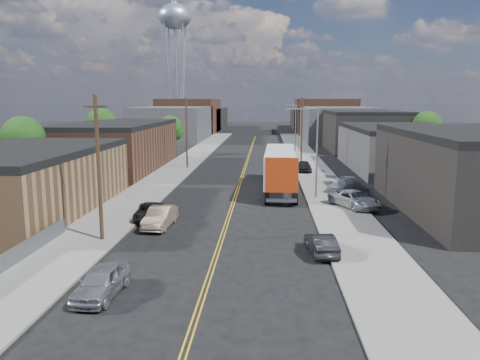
# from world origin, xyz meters

# --- Properties ---
(ground) EXTENTS (260.00, 260.00, 0.00)m
(ground) POSITION_xyz_m (0.00, 60.00, 0.00)
(ground) COLOR black
(ground) RESTS_ON ground
(centerline) EXTENTS (0.32, 120.00, 0.01)m
(centerline) POSITION_xyz_m (0.00, 45.00, 0.01)
(centerline) COLOR gold
(centerline) RESTS_ON ground
(sidewalk_left) EXTENTS (5.00, 140.00, 0.15)m
(sidewalk_left) POSITION_xyz_m (-9.50, 45.00, 0.07)
(sidewalk_left) COLOR slate
(sidewalk_left) RESTS_ON ground
(sidewalk_right) EXTENTS (5.00, 140.00, 0.15)m
(sidewalk_right) POSITION_xyz_m (9.50, 45.00, 0.07)
(sidewalk_right) COLOR slate
(sidewalk_right) RESTS_ON ground
(warehouse_tan) EXTENTS (12.00, 22.00, 5.60)m
(warehouse_tan) POSITION_xyz_m (-18.00, 18.00, 2.80)
(warehouse_tan) COLOR brown
(warehouse_tan) RESTS_ON ground
(warehouse_brown) EXTENTS (12.00, 26.00, 6.60)m
(warehouse_brown) POSITION_xyz_m (-18.00, 44.00, 3.30)
(warehouse_brown) COLOR #543121
(warehouse_brown) RESTS_ON ground
(industrial_right_b) EXTENTS (14.00, 24.00, 6.10)m
(industrial_right_b) POSITION_xyz_m (22.00, 46.00, 3.05)
(industrial_right_b) COLOR #313133
(industrial_right_b) RESTS_ON ground
(industrial_right_c) EXTENTS (14.00, 22.00, 7.60)m
(industrial_right_c) POSITION_xyz_m (22.00, 72.00, 3.80)
(industrial_right_c) COLOR black
(industrial_right_c) RESTS_ON ground
(skyline_left_a) EXTENTS (16.00, 30.00, 8.00)m
(skyline_left_a) POSITION_xyz_m (-20.00, 95.00, 4.00)
(skyline_left_a) COLOR #313133
(skyline_left_a) RESTS_ON ground
(skyline_right_a) EXTENTS (16.00, 30.00, 8.00)m
(skyline_right_a) POSITION_xyz_m (20.00, 95.00, 4.00)
(skyline_right_a) COLOR #313133
(skyline_right_a) RESTS_ON ground
(skyline_left_b) EXTENTS (16.00, 26.00, 10.00)m
(skyline_left_b) POSITION_xyz_m (-20.00, 120.00, 5.00)
(skyline_left_b) COLOR #543121
(skyline_left_b) RESTS_ON ground
(skyline_right_b) EXTENTS (16.00, 26.00, 10.00)m
(skyline_right_b) POSITION_xyz_m (20.00, 120.00, 5.00)
(skyline_right_b) COLOR #543121
(skyline_right_b) RESTS_ON ground
(skyline_left_c) EXTENTS (16.00, 40.00, 7.00)m
(skyline_left_c) POSITION_xyz_m (-20.00, 140.00, 3.50)
(skyline_left_c) COLOR black
(skyline_left_c) RESTS_ON ground
(skyline_right_c) EXTENTS (16.00, 40.00, 7.00)m
(skyline_right_c) POSITION_xyz_m (20.00, 140.00, 3.50)
(skyline_right_c) COLOR black
(skyline_right_c) RESTS_ON ground
(water_tower) EXTENTS (9.00, 9.00, 36.90)m
(water_tower) POSITION_xyz_m (-22.00, 110.00, 30.65)
(water_tower) COLOR gray
(water_tower) RESTS_ON ground
(streetlight_near) EXTENTS (3.39, 0.25, 9.00)m
(streetlight_near) POSITION_xyz_m (7.60, 25.00, 5.33)
(streetlight_near) COLOR gray
(streetlight_near) RESTS_ON ground
(streetlight_far) EXTENTS (3.39, 0.25, 9.00)m
(streetlight_far) POSITION_xyz_m (7.60, 60.00, 5.33)
(streetlight_far) COLOR gray
(streetlight_far) RESTS_ON ground
(utility_pole_left_near) EXTENTS (1.60, 0.26, 10.00)m
(utility_pole_left_near) POSITION_xyz_m (-8.20, 10.00, 5.14)
(utility_pole_left_near) COLOR black
(utility_pole_left_near) RESTS_ON ground
(utility_pole_left_far) EXTENTS (1.60, 0.26, 10.00)m
(utility_pole_left_far) POSITION_xyz_m (-8.20, 45.00, 5.14)
(utility_pole_left_far) COLOR black
(utility_pole_left_far) RESTS_ON ground
(utility_pole_right) EXTENTS (1.60, 0.26, 10.00)m
(utility_pole_right) POSITION_xyz_m (8.20, 48.00, 5.14)
(utility_pole_right) COLOR black
(utility_pole_right) RESTS_ON ground
(chainlink_fence) EXTENTS (0.05, 16.00, 1.22)m
(chainlink_fence) POSITION_xyz_m (-11.50, 3.50, 0.66)
(chainlink_fence) COLOR slate
(chainlink_fence) RESTS_ON ground
(tree_left_near) EXTENTS (4.85, 4.76, 7.91)m
(tree_left_near) POSITION_xyz_m (-23.94, 30.00, 5.18)
(tree_left_near) COLOR black
(tree_left_near) RESTS_ON ground
(tree_left_mid) EXTENTS (5.10, 5.04, 8.37)m
(tree_left_mid) POSITION_xyz_m (-23.94, 55.00, 5.48)
(tree_left_mid) COLOR black
(tree_left_mid) RESTS_ON ground
(tree_left_far) EXTENTS (4.35, 4.20, 6.97)m
(tree_left_far) POSITION_xyz_m (-13.94, 62.00, 4.57)
(tree_left_far) COLOR black
(tree_left_far) RESTS_ON ground
(tree_right_far) EXTENTS (4.85, 4.76, 7.91)m
(tree_right_far) POSITION_xyz_m (30.06, 60.00, 5.18)
(tree_right_far) COLOR black
(tree_right_far) RESTS_ON ground
(semi_truck) EXTENTS (3.30, 17.40, 4.55)m
(semi_truck) POSITION_xyz_m (4.50, 29.74, 2.59)
(semi_truck) COLOR silver
(semi_truck) RESTS_ON ground
(car_left_a) EXTENTS (2.06, 4.53, 1.51)m
(car_left_a) POSITION_xyz_m (-5.00, 0.93, 0.75)
(car_left_a) COLOR #A1A3A6
(car_left_a) RESTS_ON ground
(car_left_b) EXTENTS (1.96, 4.90, 1.58)m
(car_left_b) POSITION_xyz_m (-5.00, 13.79, 0.79)
(car_left_b) COLOR #867058
(car_left_b) RESTS_ON ground
(car_left_c) EXTENTS (2.69, 4.91, 1.30)m
(car_left_c) POSITION_xyz_m (-6.40, 16.00, 0.65)
(car_left_c) COLOR black
(car_left_c) RESTS_ON ground
(car_right_oncoming) EXTENTS (1.93, 4.26, 1.35)m
(car_right_oncoming) POSITION_xyz_m (6.60, 8.00, 0.68)
(car_right_oncoming) COLOR black
(car_right_oncoming) RESTS_ON ground
(car_right_lot_a) EXTENTS (4.67, 5.91, 1.49)m
(car_right_lot_a) POSITION_xyz_m (11.00, 20.83, 0.90)
(car_right_lot_a) COLOR #B8BABE
(car_right_lot_a) RESTS_ON sidewalk_right
(car_right_lot_b) EXTENTS (3.67, 4.76, 1.29)m
(car_right_lot_b) POSITION_xyz_m (11.00, 28.62, 0.79)
(car_right_lot_b) COLOR silver
(car_right_lot_b) RESTS_ON sidewalk_right
(car_right_lot_c) EXTENTS (1.77, 4.31, 1.46)m
(car_right_lot_c) POSITION_xyz_m (8.20, 41.97, 0.88)
(car_right_lot_c) COLOR black
(car_right_lot_c) RESTS_ON sidewalk_right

